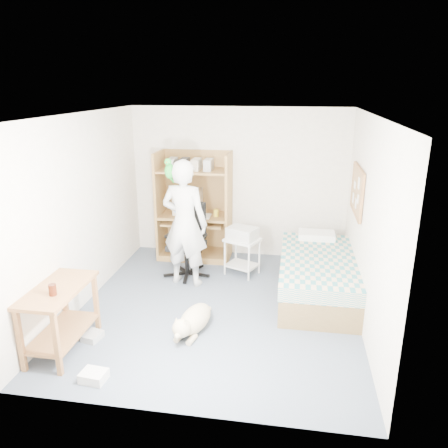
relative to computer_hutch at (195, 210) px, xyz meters
name	(u,v)px	position (x,y,z in m)	size (l,w,h in m)	color
floor	(218,307)	(0.70, -1.74, -0.82)	(4.00, 4.00, 0.00)	#495563
wall_back	(239,183)	(0.70, 0.26, 0.43)	(3.60, 0.02, 2.50)	beige
wall_right	(368,225)	(2.50, -1.74, 0.43)	(0.02, 4.00, 2.50)	beige
wall_left	(83,211)	(-1.10, -1.74, 0.43)	(0.02, 4.00, 2.50)	beige
ceiling	(217,115)	(0.70, -1.74, 1.68)	(3.60, 4.00, 0.02)	white
computer_hutch	(195,210)	(0.00, 0.00, 0.00)	(1.20, 0.63, 1.80)	brown
bed	(317,275)	(2.00, -1.12, -0.53)	(1.02, 2.02, 0.66)	brown
side_desk	(60,309)	(-0.85, -2.94, -0.33)	(0.50, 1.00, 0.75)	brown
corkboard	(357,191)	(2.47, -0.84, 0.63)	(0.04, 0.94, 0.66)	olive
office_chair	(188,250)	(0.06, -0.75, -0.42)	(0.63, 0.63, 1.12)	black
person	(185,223)	(0.09, -1.06, 0.11)	(0.68, 0.45, 1.86)	silver
parrot	(169,170)	(-0.11, -1.04, 0.88)	(0.14, 0.24, 0.38)	#159020
dog	(193,320)	(0.51, -2.37, -0.67)	(0.43, 0.93, 0.35)	tan
printer_cart	(242,251)	(0.88, -0.61, -0.43)	(0.60, 0.55, 0.58)	silver
printer	(242,233)	(0.88, -0.61, -0.15)	(0.42, 0.32, 0.18)	#B9BAB4
crt_monitor	(188,201)	(-0.12, 0.01, 0.15)	(0.43, 0.45, 0.40)	beige
keyboard	(192,222)	(-0.02, -0.16, -0.15)	(0.45, 0.16, 0.03)	beige
pencil_cup	(216,213)	(0.38, -0.09, 0.00)	(0.08, 0.08, 0.12)	gold
drink_glass	(53,290)	(-0.80, -3.10, -0.01)	(0.08, 0.08, 0.12)	#3E160A
floor_box_a	(94,376)	(-0.27, -3.42, -0.77)	(0.25, 0.20, 0.10)	white
floor_box_b	(93,336)	(-0.61, -2.72, -0.78)	(0.18, 0.22, 0.08)	#A4A39F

